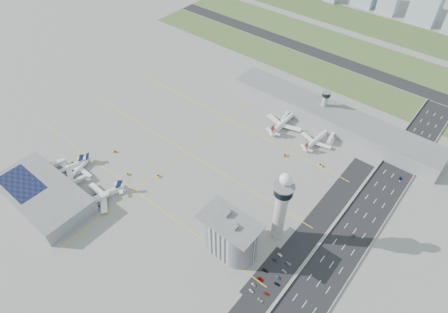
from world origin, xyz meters
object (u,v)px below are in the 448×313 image
Objects in this scene: jet_bridge_far_1 at (333,135)px; car_lot_9 at (278,278)px; airplane_near_b at (76,169)px; car_hw_2 at (400,178)px; tug_0 at (73,163)px; airplane_near_a at (63,168)px; car_lot_5 at (280,255)px; jet_bridge_near_1 at (71,185)px; car_lot_0 at (251,291)px; tug_5 at (320,165)px; jet_bridge_far_0 at (288,114)px; airplane_near_c at (97,195)px; tug_3 at (158,176)px; car_lot_2 at (260,279)px; car_lot_11 at (289,263)px; jet_bridge_near_0 at (50,168)px; car_lot_8 at (277,284)px; tug_4 at (285,155)px; car_lot_10 at (284,271)px; secondary_tower at (324,103)px; car_lot_3 at (265,271)px; car_lot_7 at (266,294)px; car_hw_4 at (409,137)px; tug_2 at (128,174)px; car_hw_1 at (352,236)px; airplane_far_b at (317,138)px; car_lot_1 at (254,285)px; tug_1 at (115,152)px; airplane_far_a at (284,120)px; car_lot_4 at (275,260)px; control_tower at (281,205)px; jet_bridge_near_2 at (93,204)px; car_lot_6 at (260,300)px.

jet_bridge_far_1 is 4.02× the size of car_lot_9.
airplane_near_b is 272.54m from car_hw_2.
tug_0 is (-157.74, -176.32, -1.86)m from jet_bridge_far_1.
airplane_near_a reaches higher than car_lot_5.
jet_bridge_near_1 is 168.44m from car_lot_0.
tug_5 is at bearing 142.78° from airplane_near_a.
jet_bridge_near_1 is at bearing -33.77° from jet_bridge_far_0.
airplane_near_c is 51.76m from tug_0.
tug_3 reaches higher than car_hw_2.
airplane_near_a is 8.44× the size of car_lot_2.
jet_bridge_near_0 is at bearing 103.40° from car_lot_11.
car_lot_8 is at bearing -174.09° from tug_5.
airplane_near_b is at bearing 108.21° from car_lot_5.
tug_4 is 0.83× the size of car_lot_10.
secondary_tower reaches higher than car_lot_3.
jet_bridge_near_1 reaches higher than car_lot_7.
car_hw_4 is at bearing -3.22° from car_lot_5.
tug_2 reaches higher than car_hw_1.
secondary_tower is 8.68× the size of car_lot_0.
car_hw_1 reaches higher than car_lot_2.
car_hw_2 is (77.73, 4.95, -4.67)m from airplane_far_b.
car_lot_9 is (8.16, 18.65, -0.05)m from car_lot_0.
car_lot_11 is (147.10, 48.35, -5.25)m from airplane_near_c.
tug_4 is at bearing 21.15° from car_lot_1.
airplane_near_b is 36.95m from tug_1.
car_lot_0 is at bearing 165.62° from car_lot_9.
car_lot_1 is at bearing 177.83° from car_lot_3.
car_lot_9 is at bearing -66.79° from jet_bridge_near_1.
airplane_far_a reaches higher than jet_bridge_near_0.
secondary_tower is 8.86× the size of car_lot_4.
control_tower reaches higher than airplane_near_a.
tug_1 is at bearing 46.17° from jet_bridge_near_2.
car_lot_11 reaches higher than car_lot_9.
jet_bridge_near_0 is 3.57× the size of car_hw_1.
jet_bridge_near_2 reaches higher than tug_1.
car_hw_4 is at bearing 19.67° from secondary_tower.
car_lot_6 is at bearing 17.63° from jet_bridge_far_0.
car_lot_8 is (183.15, -12.45, -0.20)m from tug_1.
control_tower is 1.73× the size of airplane_far_b.
tug_0 is at bearing -41.43° from jet_bridge_far_0.
car_lot_1 is at bearing -94.79° from car_hw_4.
tug_4 is at bearing 37.61° from car_lot_10.
car_lot_11 is at bearing -65.06° from jet_bridge_near_0.
secondary_tower is 164.63m from car_lot_5.
tug_4 is (137.49, 126.07, -0.02)m from tug_0.
tug_3 reaches higher than car_lot_9.
airplane_near_c is 10.37× the size of car_hw_2.
car_hw_4 is at bearing 78.09° from control_tower.
car_lot_2 is at bearing -73.30° from secondary_tower.
tug_2 is 151.30m from car_lot_11.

